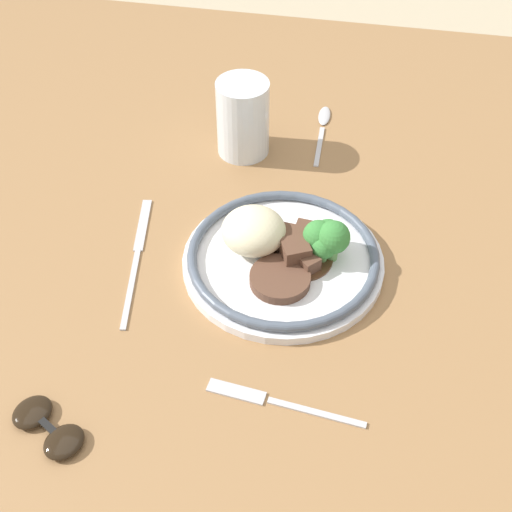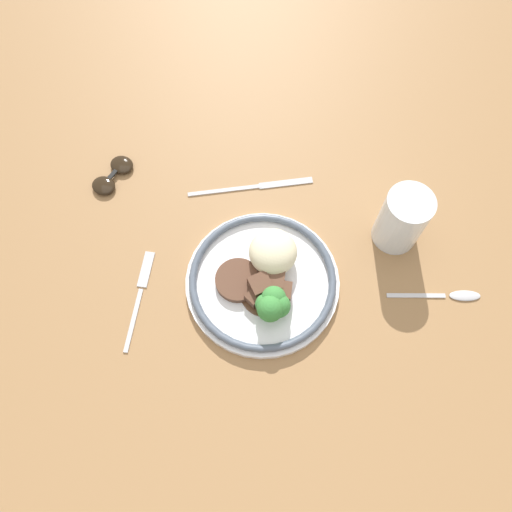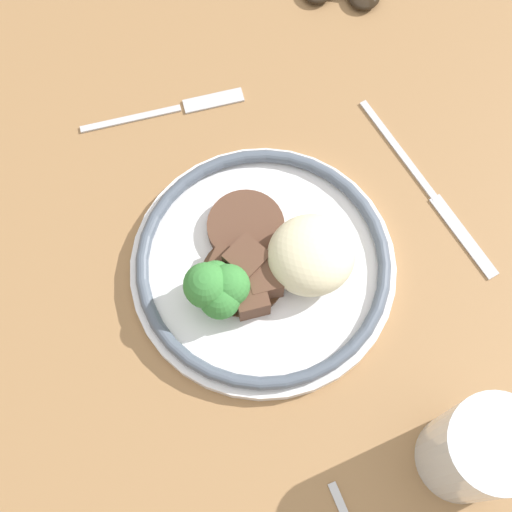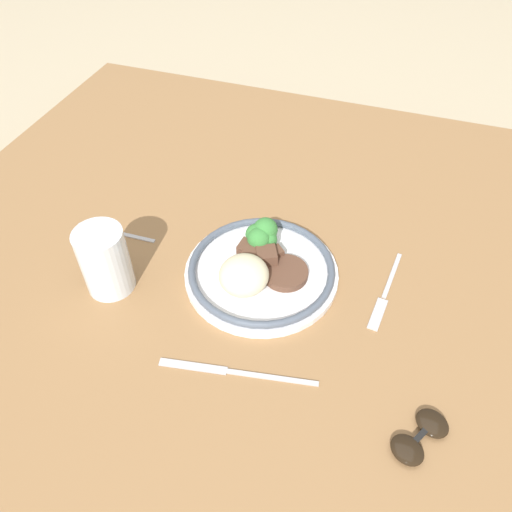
% 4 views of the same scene
% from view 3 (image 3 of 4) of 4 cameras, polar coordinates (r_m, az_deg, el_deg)
% --- Properties ---
extents(ground_plane, '(8.00, 8.00, 0.00)m').
position_cam_3_polar(ground_plane, '(0.71, 5.16, -2.77)').
color(ground_plane, tan).
extents(dining_table, '(1.21, 1.29, 0.05)m').
position_cam_3_polar(dining_table, '(0.69, 5.32, -2.13)').
color(dining_table, olive).
rests_on(dining_table, ground).
extents(plate, '(0.25, 0.25, 0.07)m').
position_cam_3_polar(plate, '(0.65, 0.66, -0.75)').
color(plate, white).
rests_on(plate, dining_table).
extents(juice_glass, '(0.07, 0.07, 0.11)m').
position_cam_3_polar(juice_glass, '(0.60, 17.10, -14.75)').
color(juice_glass, '#F4AD19').
rests_on(juice_glass, dining_table).
extents(fork, '(0.03, 0.17, 0.00)m').
position_cam_3_polar(fork, '(0.75, -6.19, 11.67)').
color(fork, '#B7B7BC').
rests_on(fork, dining_table).
extents(knife, '(0.22, 0.05, 0.00)m').
position_cam_3_polar(knife, '(0.72, 13.77, 4.99)').
color(knife, '#B7B7BC').
rests_on(knife, dining_table).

